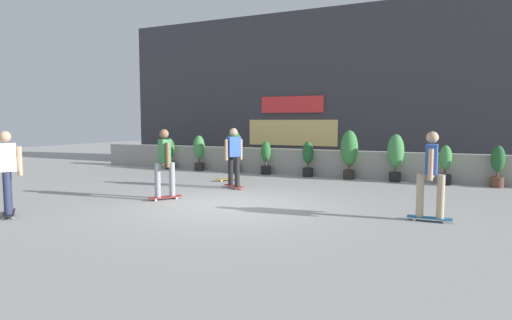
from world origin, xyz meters
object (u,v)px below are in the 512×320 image
Objects in this scene: potted_plant_1 at (199,151)px; potted_plant_2 at (234,148)px; potted_plant_4 at (308,158)px; skater_far_left at (431,172)px; skater_mid_plaza at (234,155)px; potted_plant_3 at (266,157)px; potted_plant_5 at (349,151)px; potted_plant_6 at (396,154)px; skater_foreground at (165,161)px; potted_plant_8 at (498,165)px; potted_plant_0 at (170,153)px; skateboard_near_camera at (228,179)px; skater_by_wall_right at (7,169)px; potted_plant_7 at (445,164)px.

potted_plant_2 is at bearing -0.00° from potted_plant_1.
potted_plant_4 is 6.75m from skater_far_left.
potted_plant_4 is at bearing 71.90° from skater_mid_plaza.
potted_plant_4 reaches higher than potted_plant_3.
potted_plant_5 reaches higher than potted_plant_1.
skater_mid_plaza is (-3.94, -3.32, 0.08)m from potted_plant_6.
potted_plant_8 is at bearing 37.10° from skater_foreground.
potted_plant_1 is 2.80m from potted_plant_3.
potted_plant_3 is (4.17, 0.00, -0.03)m from potted_plant_0.
potted_plant_1 is (1.37, 0.00, 0.11)m from potted_plant_0.
potted_plant_8 is (4.25, 0.00, -0.30)m from potted_plant_5.
potted_plant_2 reaches higher than potted_plant_6.
potted_plant_6 reaches higher than potted_plant_3.
potted_plant_6 reaches higher than skateboard_near_camera.
potted_plant_3 is 0.98× the size of potted_plant_8.
skater_far_left is (2.76, -5.31, 0.01)m from potted_plant_5.
skateboard_near_camera is at bearing -66.61° from potted_plant_2.
skater_foreground and skater_by_wall_right have the same top height.
skater_foreground reaches higher than potted_plant_8.
potted_plant_7 is at bearing 0.00° from potted_plant_4.
skater_by_wall_right is (-6.31, -8.39, 0.08)m from potted_plant_6.
potted_plant_8 is at bearing 0.00° from potted_plant_2.
potted_plant_6 is at bearing 53.04° from skater_by_wall_right.
skater_far_left is at bearing -91.32° from potted_plant_7.
potted_plant_1 reaches higher than potted_plant_4.
potted_plant_6 is (1.45, -0.00, -0.07)m from potted_plant_5.
skateboard_near_camera is (0.89, -2.05, -0.86)m from potted_plant_2.
skateboard_near_camera is (2.40, -2.05, -0.70)m from potted_plant_1.
potted_plant_7 is 11.42m from skater_by_wall_right.
skater_foreground is at bearing -107.37° from potted_plant_4.
potted_plant_7 is (8.65, -0.00, -0.14)m from potted_plant_1.
skater_mid_plaza is (-5.24, 1.99, 0.00)m from skater_far_left.
skater_far_left is at bearing -20.74° from skater_mid_plaza.
potted_plant_2 reaches higher than potted_plant_4.
potted_plant_1 is 8.44m from skater_by_wall_right.
potted_plant_2 reaches higher than potted_plant_1.
potted_plant_6 is at bearing 103.81° from skater_far_left.
skater_foreground reaches higher than potted_plant_2.
skater_far_left is (-1.49, -5.31, 0.30)m from potted_plant_8.
potted_plant_2 is at bearing 0.00° from potted_plant_0.
skater_by_wall_right is at bearing -102.72° from potted_plant_3.
potted_plant_3 and potted_plant_7 have the same top height.
potted_plant_2 is 8.50m from potted_plant_8.
skater_mid_plaza reaches higher than potted_plant_8.
potted_plant_2 is at bearing 101.16° from skater_foreground.
potted_plant_5 is 6.42m from skater_foreground.
skater_foreground reaches higher than potted_plant_1.
skater_mid_plaza is (3.28, -3.32, 0.18)m from potted_plant_1.
skater_foreground is (-4.60, -5.59, 0.08)m from potted_plant_6.
potted_plant_3 is 0.98× the size of potted_plant_4.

